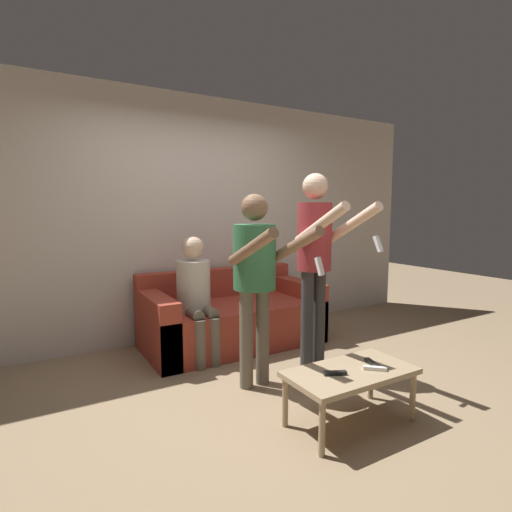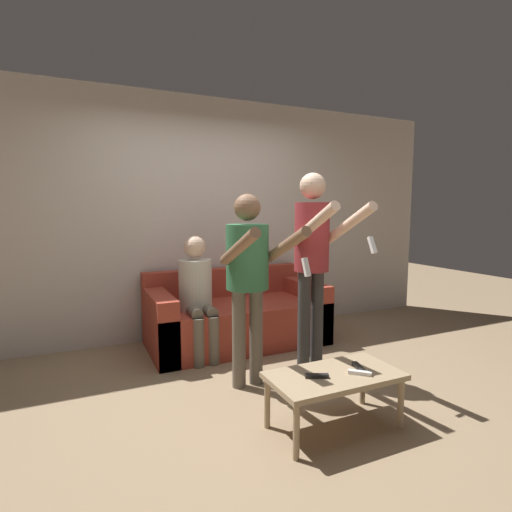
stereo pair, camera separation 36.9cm
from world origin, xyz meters
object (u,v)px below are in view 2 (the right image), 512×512
at_px(couch, 236,318).
at_px(person_seated, 197,290).
at_px(person_standing_right, 313,251).
at_px(remote_far, 359,367).
at_px(person_standing_left, 249,268).
at_px(coffee_table, 334,380).
at_px(remote_near, 360,373).
at_px(remote_mid, 317,376).

xyz_separation_m(couch, person_seated, (-0.49, -0.22, 0.39)).
xyz_separation_m(couch, person_standing_right, (0.30, -1.04, 0.81)).
bearing_deg(remote_far, person_standing_left, 118.76).
distance_m(person_standing_right, coffee_table, 1.17).
relative_size(remote_near, remote_mid, 0.89).
bearing_deg(remote_far, person_seated, 111.18).
distance_m(person_standing_left, person_standing_right, 0.61).
xyz_separation_m(remote_mid, remote_far, (0.34, 0.00, 0.00)).
height_order(person_standing_left, remote_far, person_standing_left).
relative_size(couch, coffee_table, 2.12).
xyz_separation_m(remote_near, remote_mid, (-0.28, 0.07, 0.00)).
height_order(person_seated, coffee_table, person_seated).
distance_m(remote_mid, remote_far, 0.34).
bearing_deg(person_standing_right, remote_near, -102.90).
bearing_deg(couch, remote_mid, -95.70).
height_order(coffee_table, remote_far, remote_far).
distance_m(couch, person_standing_left, 1.30).
bearing_deg(coffee_table, person_standing_right, 67.09).
bearing_deg(remote_mid, remote_near, -14.82).
bearing_deg(couch, person_standing_left, -106.10).
height_order(person_standing_right, person_seated, person_standing_right).
distance_m(person_seated, coffee_table, 1.73).
relative_size(remote_mid, remote_far, 0.98).
height_order(person_standing_left, remote_near, person_standing_left).
bearing_deg(person_standing_left, person_standing_right, -0.10).
distance_m(couch, remote_near, 1.95).
bearing_deg(remote_near, person_seated, 108.71).
bearing_deg(coffee_table, remote_near, -31.21).
relative_size(person_standing_left, remote_far, 10.19).
height_order(person_standing_right, remote_near, person_standing_right).
distance_m(person_standing_left, person_seated, 0.91).
distance_m(coffee_table, remote_mid, 0.15).
relative_size(coffee_table, remote_near, 6.51).
distance_m(coffee_table, remote_far, 0.20).
bearing_deg(remote_far, coffee_table, 178.48).
height_order(couch, remote_near, couch).
distance_m(remote_near, remote_far, 0.10).
xyz_separation_m(person_standing_right, coffee_table, (-0.34, -0.82, -0.76)).
distance_m(couch, remote_mid, 1.88).
height_order(person_standing_left, person_seated, person_standing_left).
bearing_deg(remote_mid, person_seated, 100.38).
xyz_separation_m(coffee_table, remote_far, (0.19, -0.01, 0.05)).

